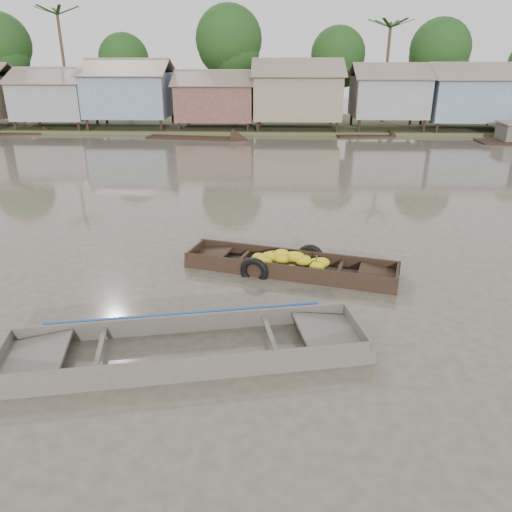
{
  "coord_description": "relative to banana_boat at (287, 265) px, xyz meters",
  "views": [
    {
      "loc": [
        0.87,
        -10.81,
        5.79
      ],
      "look_at": [
        0.41,
        1.35,
        0.8
      ],
      "focal_mm": 35.0,
      "sensor_mm": 36.0,
      "label": 1
    }
  ],
  "objects": [
    {
      "name": "banana_boat",
      "position": [
        0.0,
        0.0,
        0.0
      ],
      "size": [
        6.15,
        2.98,
        0.86
      ],
      "rotation": [
        0.0,
        0.0,
        -0.27
      ],
      "color": "black",
      "rests_on": "ground"
    },
    {
      "name": "riverbank",
      "position": [
        1.76,
        29.61,
        2.9
      ],
      "size": [
        120.0,
        12.47,
        10.22
      ],
      "color": "#384723",
      "rests_on": "ground"
    },
    {
      "name": "viewer_boat",
      "position": [
        -2.14,
        -4.34,
        -0.11
      ],
      "size": [
        7.64,
        3.34,
        0.6
      ],
      "rotation": [
        0.0,
        0.0,
        0.2
      ],
      "color": "#45413B",
      "rests_on": "ground"
    },
    {
      "name": "ground",
      "position": [
        -1.27,
        -2.25,
        -0.17
      ],
      "size": [
        120.0,
        120.0,
        0.0
      ],
      "primitive_type": "plane",
      "color": "#4A4338",
      "rests_on": "ground"
    },
    {
      "name": "distant_boats",
      "position": [
        12.12,
        22.01,
        0.04
      ],
      "size": [
        47.67,
        15.19,
        1.38
      ],
      "color": "black",
      "rests_on": "ground"
    }
  ]
}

